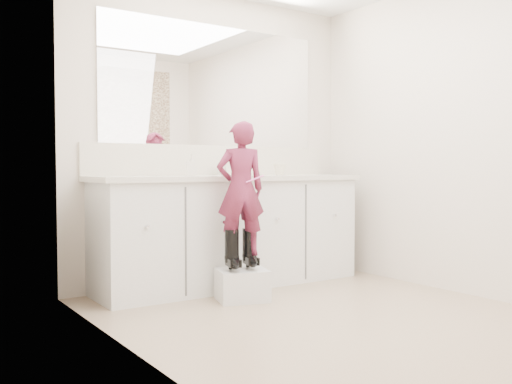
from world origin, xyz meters
TOP-DOWN VIEW (x-y plane):
  - floor at (0.00, 0.00)m, footprint 3.00×3.00m
  - wall_back at (0.00, 1.50)m, footprint 2.60×0.00m
  - wall_left at (-1.30, 0.00)m, footprint 0.00×3.00m
  - wall_right at (1.30, 0.00)m, footprint 0.00×3.00m
  - vanity_cabinet at (0.00, 1.23)m, footprint 2.20×0.55m
  - countertop at (0.00, 1.21)m, footprint 2.28×0.58m
  - backsplash at (0.00, 1.49)m, footprint 2.28×0.03m
  - mirror at (0.00, 1.49)m, footprint 2.00×0.02m
  - faucet at (0.00, 1.38)m, footprint 0.08×0.08m
  - cup at (0.47, 1.20)m, footprint 0.12×0.12m
  - soap_bottle at (-0.36, 1.21)m, footprint 0.10×0.10m
  - step_stool at (-0.21, 0.73)m, footprint 0.42×0.38m
  - boot_left at (-0.29, 0.75)m, footprint 0.16×0.22m
  - boot_right at (-0.14, 0.75)m, footprint 0.16×0.22m
  - toddler at (-0.21, 0.75)m, footprint 0.40×0.32m
  - toothbrush at (-0.14, 0.67)m, footprint 0.13×0.05m

SIDE VIEW (x-z plane):
  - floor at x=0.00m, z-range 0.00..0.00m
  - step_stool at x=-0.21m, z-range 0.00..0.22m
  - boot_left at x=-0.29m, z-range 0.22..0.51m
  - boot_right at x=-0.14m, z-range 0.22..0.51m
  - vanity_cabinet at x=0.00m, z-range 0.00..0.85m
  - toddler at x=-0.21m, z-range 0.32..1.28m
  - countertop at x=0.00m, z-range 0.85..0.89m
  - toothbrush at x=-0.14m, z-range 0.84..0.90m
  - faucet at x=0.00m, z-range 0.89..0.99m
  - cup at x=0.47m, z-range 0.89..0.99m
  - soap_bottle at x=-0.36m, z-range 0.89..1.06m
  - backsplash at x=0.00m, z-range 0.89..1.14m
  - wall_back at x=0.00m, z-range -0.10..2.50m
  - wall_left at x=-1.30m, z-range -0.30..2.70m
  - wall_right at x=1.30m, z-range -0.30..2.70m
  - mirror at x=0.00m, z-range 1.14..2.14m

